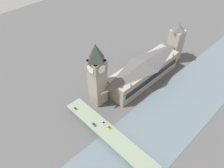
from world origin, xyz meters
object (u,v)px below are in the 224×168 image
(victoria_tower, at_px, (175,43))
(road_bridge, at_px, (129,152))
(clock_tower, at_px, (97,74))
(parliament_hall, at_px, (144,71))
(car_northbound_lead, at_px, (109,127))
(car_southbound_mid, at_px, (75,108))
(car_southbound_lead, at_px, (104,123))
(car_southbound_tail, at_px, (94,124))

(victoria_tower, distance_m, road_bridge, 150.41)
(clock_tower, bearing_deg, road_bridge, 160.31)
(parliament_hall, height_order, road_bridge, parliament_hall)
(parliament_hall, height_order, car_northbound_lead, parliament_hall)
(parliament_hall, height_order, clock_tower, clock_tower)
(road_bridge, bearing_deg, car_southbound_mid, 3.36)
(clock_tower, xyz_separation_m, road_bridge, (-63.66, 22.78, -32.32))
(victoria_tower, height_order, car_southbound_lead, victoria_tower)
(car_southbound_lead, xyz_separation_m, car_southbound_mid, (31.87, 7.90, 0.01))
(clock_tower, bearing_deg, victoria_tower, -95.63)
(car_northbound_lead, relative_size, car_southbound_tail, 0.86)
(clock_tower, distance_m, car_southbound_mid, 40.80)
(road_bridge, xyz_separation_m, car_northbound_lead, (28.05, -3.96, 1.71))
(victoria_tower, distance_m, car_northbound_lead, 139.04)
(parliament_hall, bearing_deg, car_northbound_lead, 107.30)
(car_southbound_tail, bearing_deg, clock_tower, -48.28)
(parliament_hall, relative_size, victoria_tower, 1.86)
(road_bridge, relative_size, car_northbound_lead, 38.02)
(clock_tower, xyz_separation_m, car_southbound_tail, (-23.45, 26.30, -30.58))
(car_southbound_mid, bearing_deg, car_northbound_lead, -168.61)
(clock_tower, xyz_separation_m, victoria_tower, (-11.54, -117.01, -13.19))
(car_southbound_mid, bearing_deg, car_southbound_tail, -179.08)
(clock_tower, relative_size, car_northbound_lead, 17.11)
(victoria_tower, xyz_separation_m, car_southbound_mid, (15.22, 143.74, -17.41))
(road_bridge, xyz_separation_m, car_southbound_lead, (35.47, -3.95, 1.71))
(victoria_tower, xyz_separation_m, car_southbound_lead, (-16.65, 135.84, -17.42))
(clock_tower, relative_size, car_southbound_mid, 17.00)
(victoria_tower, relative_size, road_bridge, 0.33)
(car_southbound_mid, xyz_separation_m, car_southbound_tail, (-27.13, -0.44, 0.02))
(victoria_tower, distance_m, car_southbound_lead, 137.96)
(car_southbound_lead, bearing_deg, clock_tower, -33.75)
(parliament_hall, xyz_separation_m, road_bridge, (-52.07, 81.04, -9.23))
(clock_tower, height_order, car_southbound_tail, clock_tower)
(car_northbound_lead, distance_m, car_southbound_lead, 7.42)
(victoria_tower, relative_size, car_northbound_lead, 12.70)
(clock_tower, height_order, victoria_tower, clock_tower)
(parliament_hall, bearing_deg, victoria_tower, -89.94)
(parliament_hall, xyz_separation_m, car_southbound_mid, (15.27, 84.99, -7.50))
(clock_tower, relative_size, car_southbound_lead, 14.64)
(clock_tower, xyz_separation_m, car_northbound_lead, (-35.61, 18.82, -30.61))
(parliament_hall, height_order, car_southbound_mid, parliament_hall)
(clock_tower, xyz_separation_m, car_southbound_lead, (-28.19, 18.83, -30.61))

